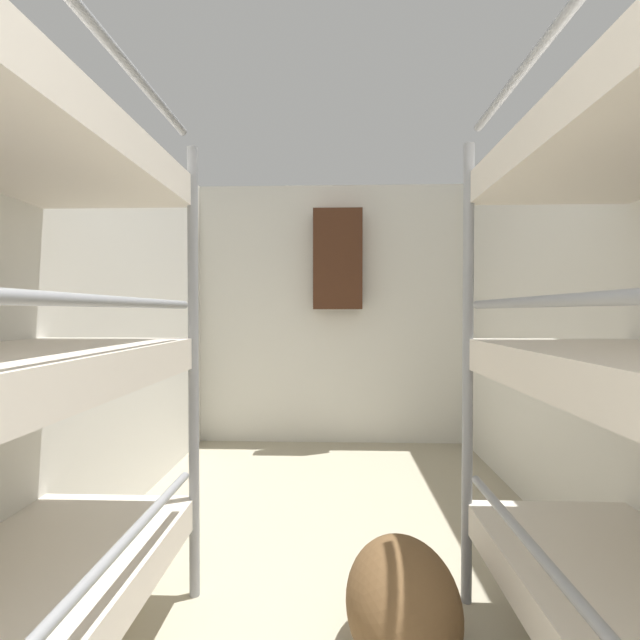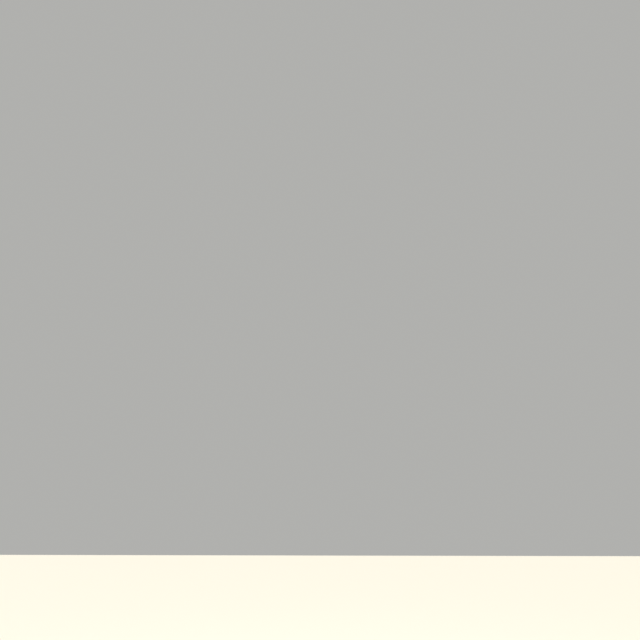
{
  "view_description": "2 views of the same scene",
  "coord_description": "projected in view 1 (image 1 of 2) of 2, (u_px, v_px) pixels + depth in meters",
  "views": [
    {
      "loc": [
        0.02,
        0.5,
        1.22
      ],
      "look_at": [
        -0.08,
        3.66,
        1.16
      ],
      "focal_mm": 24.0,
      "sensor_mm": 36.0,
      "label": 1
    },
    {
      "loc": [
        -0.05,
        1.39,
        0.77
      ],
      "look_at": [
        -0.02,
        0.46,
        1.06
      ],
      "focal_mm": 35.0,
      "sensor_mm": 36.0,
      "label": 2
    }
  ],
  "objects": [
    {
      "name": "wall_left",
      "position": [
        25.0,
        317.0,
        1.79
      ],
      "size": [
        0.06,
        4.59,
        2.4
      ],
      "color": "silver",
      "rests_on": "ground_plane"
    },
    {
      "name": "wall_back",
      "position": [
        332.0,
        314.0,
        4.01
      ],
      "size": [
        2.6,
        0.06,
        2.4
      ],
      "color": "silver",
      "rests_on": "ground_plane"
    },
    {
      "name": "hanging_coat",
      "position": [
        338.0,
        259.0,
        3.85
      ],
      "size": [
        0.44,
        0.12,
        0.9
      ],
      "color": "#472819"
    },
    {
      "name": "duffel_bag",
      "position": [
        402.0,
        602.0,
        1.5
      ],
      "size": [
        0.4,
        0.55,
        0.4
      ],
      "color": "brown",
      "rests_on": "ground_plane"
    }
  ]
}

